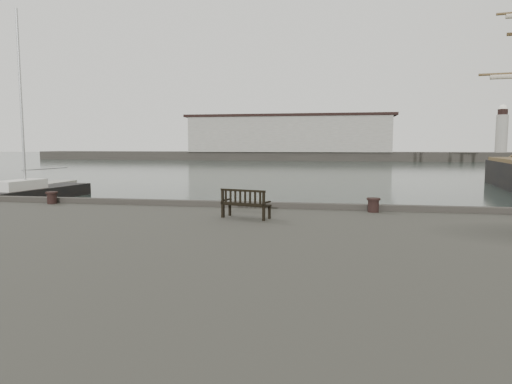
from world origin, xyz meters
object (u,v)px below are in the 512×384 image
bollard_right (373,205)px  bollard_left (52,198)px  yacht_c (32,197)px  bench (246,209)px

bollard_right → bollard_left: bearing=179.8°
bollard_left → yacht_c: yacht_c is taller
bench → bollard_left: 7.46m
bollard_right → yacht_c: bearing=149.6°
bollard_left → yacht_c: (-9.75, 12.00, -1.52)m
bollard_left → bollard_right: bollard_right is taller
bench → yacht_c: bearing=156.8°
bench → bollard_right: (3.56, 1.83, -0.04)m
bollard_left → bollard_right: 10.78m
bench → bollard_right: size_ratio=3.37×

